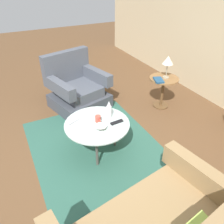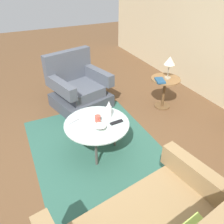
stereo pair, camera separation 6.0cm
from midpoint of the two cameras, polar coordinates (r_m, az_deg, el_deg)
The scene contains 12 objects.
ground_plane at distance 3.20m, azimuth -2.16°, elevation -10.99°, with size 16.00×16.00×0.00m, color brown.
area_rug at distance 3.28m, azimuth -3.04°, elevation -9.60°, with size 2.31×1.74×0.00m, color #2D5B4C.
armchair at distance 4.19m, azimuth -8.05°, elevation 5.65°, with size 1.05×1.10×0.97m.
coffee_table at distance 3.00m, azimuth -3.27°, elevation -3.41°, with size 0.86×0.86×0.48m.
side_table at distance 4.16m, azimuth 13.55°, elevation 6.24°, with size 0.51×0.51×0.57m.
table_lamp at distance 3.99m, azimuth 14.78°, elevation 12.21°, with size 0.19×0.19×0.39m.
vase at distance 3.03m, azimuth -0.22°, elevation 0.62°, with size 0.07×0.07×0.25m.
mug at distance 2.99m, azimuth -3.00°, elevation -1.69°, with size 0.12×0.08×0.09m.
bowl at distance 2.86m, azimuth -2.40°, elevation -3.90°, with size 0.16×0.16×0.06m.
tv_remote_dark at distance 2.98m, azimuth 1.71°, elevation -2.60°, with size 0.06×0.18×0.02m.
tv_remote_silver at distance 3.04m, azimuth -9.20°, elevation -2.29°, with size 0.09×0.16×0.02m.
book at distance 3.95m, azimuth 12.44°, elevation 7.77°, with size 0.26×0.21×0.03m.
Camera 2 is at (2.15, -0.85, 2.21)m, focal length 36.26 mm.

